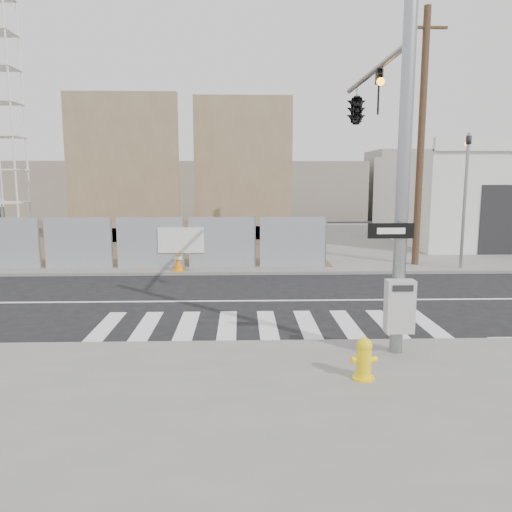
{
  "coord_description": "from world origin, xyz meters",
  "views": [
    {
      "loc": [
        -0.66,
        -14.48,
        3.64
      ],
      "look_at": [
        -0.22,
        -0.27,
        1.4
      ],
      "focal_mm": 35.0,
      "sensor_mm": 36.0,
      "label": 1
    }
  ],
  "objects_px": {
    "signal_pole": "(369,130)",
    "traffic_cone_c": "(140,259)",
    "crane_tower": "(0,87)",
    "traffic_cone_d": "(178,261)",
    "fire_hydrant": "(364,359)",
    "auto_shop": "(504,198)"
  },
  "relations": [
    {
      "from": "crane_tower",
      "to": "fire_hydrant",
      "type": "xyz_separation_m",
      "value": [
        16.5,
        -23.17,
        -8.53
      ]
    },
    {
      "from": "traffic_cone_c",
      "to": "traffic_cone_d",
      "type": "distance_m",
      "value": 1.84
    },
    {
      "from": "signal_pole",
      "to": "traffic_cone_d",
      "type": "relative_size",
      "value": 8.93
    },
    {
      "from": "traffic_cone_c",
      "to": "fire_hydrant",
      "type": "bearing_deg",
      "value": -61.5
    },
    {
      "from": "signal_pole",
      "to": "crane_tower",
      "type": "xyz_separation_m",
      "value": [
        -17.49,
        19.05,
        4.24
      ]
    },
    {
      "from": "fire_hydrant",
      "to": "traffic_cone_d",
      "type": "xyz_separation_m",
      "value": [
        -4.53,
        10.39,
        0.01
      ]
    },
    {
      "from": "crane_tower",
      "to": "traffic_cone_c",
      "type": "bearing_deg",
      "value": -48.88
    },
    {
      "from": "crane_tower",
      "to": "fire_hydrant",
      "type": "relative_size",
      "value": 24.18
    },
    {
      "from": "crane_tower",
      "to": "auto_shop",
      "type": "xyz_separation_m",
      "value": [
        29.0,
        -4.03,
        -6.49
      ]
    },
    {
      "from": "auto_shop",
      "to": "traffic_cone_c",
      "type": "distance_m",
      "value": 20.32
    },
    {
      "from": "signal_pole",
      "to": "traffic_cone_d",
      "type": "height_order",
      "value": "signal_pole"
    },
    {
      "from": "signal_pole",
      "to": "traffic_cone_c",
      "type": "xyz_separation_m",
      "value": [
        -7.13,
        7.17,
        -4.33
      ]
    },
    {
      "from": "signal_pole",
      "to": "crane_tower",
      "type": "bearing_deg",
      "value": 132.57
    },
    {
      "from": "signal_pole",
      "to": "traffic_cone_d",
      "type": "bearing_deg",
      "value": 131.41
    },
    {
      "from": "auto_shop",
      "to": "traffic_cone_c",
      "type": "xyz_separation_m",
      "value": [
        -18.63,
        -7.84,
        -2.09
      ]
    },
    {
      "from": "traffic_cone_c",
      "to": "traffic_cone_d",
      "type": "bearing_deg",
      "value": -29.51
    },
    {
      "from": "fire_hydrant",
      "to": "traffic_cone_c",
      "type": "xyz_separation_m",
      "value": [
        -6.14,
        11.3,
        -0.04
      ]
    },
    {
      "from": "fire_hydrant",
      "to": "traffic_cone_c",
      "type": "relative_size",
      "value": 1.11
    },
    {
      "from": "crane_tower",
      "to": "traffic_cone_c",
      "type": "height_order",
      "value": "crane_tower"
    },
    {
      "from": "fire_hydrant",
      "to": "signal_pole",
      "type": "bearing_deg",
      "value": 63.47
    },
    {
      "from": "auto_shop",
      "to": "fire_hydrant",
      "type": "bearing_deg",
      "value": -123.15
    },
    {
      "from": "crane_tower",
      "to": "traffic_cone_c",
      "type": "xyz_separation_m",
      "value": [
        10.36,
        -11.87,
        -8.57
      ]
    }
  ]
}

